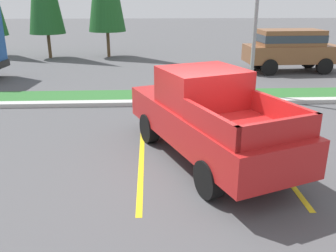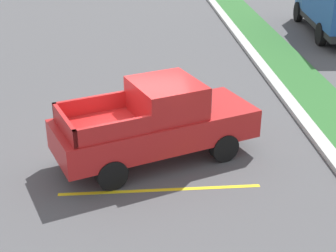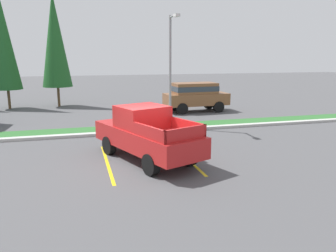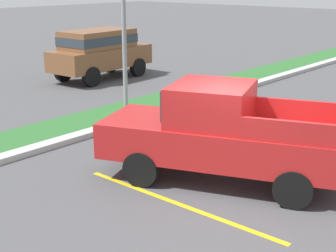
# 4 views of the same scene
# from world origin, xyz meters

# --- Properties ---
(ground_plane) EXTENTS (120.00, 120.00, 0.00)m
(ground_plane) POSITION_xyz_m (0.00, 0.00, 0.00)
(ground_plane) COLOR #4C4C4F
(parking_line_near) EXTENTS (0.12, 4.80, 0.01)m
(parking_line_near) POSITION_xyz_m (-1.33, 0.38, 0.00)
(parking_line_near) COLOR yellow
(parking_line_near) RESTS_ON ground
(parking_line_far) EXTENTS (0.12, 4.80, 0.01)m
(parking_line_far) POSITION_xyz_m (1.77, 0.38, 0.00)
(parking_line_far) COLOR yellow
(parking_line_far) RESTS_ON ground
(curb_strip) EXTENTS (56.00, 0.40, 0.15)m
(curb_strip) POSITION_xyz_m (0.00, 5.00, 0.07)
(curb_strip) COLOR #B2B2AD
(curb_strip) RESTS_ON ground
(grass_median) EXTENTS (56.00, 1.80, 0.06)m
(grass_median) POSITION_xyz_m (0.00, 6.10, 0.03)
(grass_median) COLOR #2D662D
(grass_median) RESTS_ON ground
(pickup_truck_main) EXTENTS (3.65, 5.55, 2.10)m
(pickup_truck_main) POSITION_xyz_m (0.20, 0.43, 1.04)
(pickup_truck_main) COLOR black
(pickup_truck_main) RESTS_ON ground
(suv_distant) EXTENTS (4.68, 2.12, 2.10)m
(suv_distant) POSITION_xyz_m (6.01, 10.79, 1.24)
(suv_distant) COLOR black
(suv_distant) RESTS_ON ground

